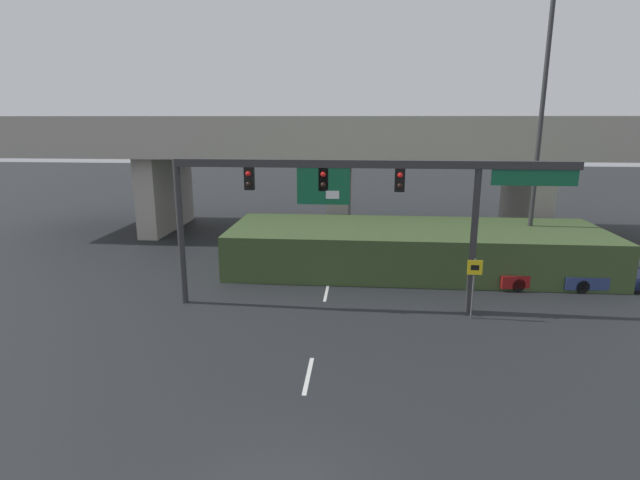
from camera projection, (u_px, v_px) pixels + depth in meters
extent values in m
cube|color=silver|center=(308.00, 375.00, 15.99)|extent=(0.14, 2.40, 0.01)
cube|color=silver|center=(326.00, 293.00, 23.58)|extent=(0.14, 2.40, 0.01)
cube|color=silver|center=(336.00, 250.00, 31.17)|extent=(0.14, 2.40, 0.01)
cube|color=silver|center=(341.00, 224.00, 38.76)|extent=(0.14, 2.40, 0.01)
cylinder|color=#2D2D30|center=(181.00, 233.00, 21.59)|extent=(0.28, 0.28, 6.38)
cylinder|color=#2D2D30|center=(474.00, 239.00, 20.54)|extent=(0.28, 0.28, 6.38)
cube|color=#2D2D30|center=(372.00, 164.00, 20.18)|extent=(16.37, 0.32, 0.32)
cube|color=black|center=(249.00, 178.00, 20.76)|extent=(0.40, 0.28, 0.95)
sphere|color=red|center=(248.00, 174.00, 20.54)|extent=(0.22, 0.22, 0.22)
sphere|color=black|center=(249.00, 184.00, 20.64)|extent=(0.22, 0.22, 0.22)
cube|color=black|center=(324.00, 179.00, 20.50)|extent=(0.40, 0.28, 0.95)
sphere|color=red|center=(323.00, 174.00, 20.28)|extent=(0.22, 0.22, 0.22)
sphere|color=black|center=(323.00, 185.00, 20.38)|extent=(0.22, 0.22, 0.22)
cube|color=black|center=(400.00, 180.00, 20.23)|extent=(0.40, 0.28, 0.95)
sphere|color=red|center=(400.00, 175.00, 20.02)|extent=(0.22, 0.22, 0.22)
sphere|color=black|center=(400.00, 186.00, 20.12)|extent=(0.22, 0.22, 0.22)
cube|color=#115B38|center=(323.00, 186.00, 20.47)|extent=(2.18, 0.08, 1.51)
cube|color=white|center=(333.00, 195.00, 20.47)|extent=(0.55, 0.03, 0.33)
cube|color=#115B38|center=(535.00, 178.00, 19.69)|extent=(3.34, 0.07, 0.64)
cylinder|color=#4C4C4C|center=(473.00, 289.00, 20.29)|extent=(0.08, 0.08, 2.54)
cube|color=yellow|center=(475.00, 268.00, 20.02)|extent=(0.60, 0.03, 0.60)
cube|color=black|center=(475.00, 268.00, 20.01)|extent=(0.33, 0.01, 0.21)
cylinder|color=#2D2D30|center=(540.00, 124.00, 25.85)|extent=(0.24, 0.24, 15.42)
cube|color=#A39E93|center=(341.00, 142.00, 34.68)|extent=(45.24, 9.38, 1.74)
cube|color=#A39E93|center=(337.00, 124.00, 30.02)|extent=(45.24, 0.40, 0.90)
cube|color=#A39E93|center=(166.00, 192.00, 36.63)|extent=(1.40, 7.50, 5.51)
cube|color=#A39E93|center=(340.00, 194.00, 35.55)|extent=(1.40, 7.50, 5.51)
cube|color=#A39E93|center=(525.00, 197.00, 34.46)|extent=(1.40, 7.50, 5.51)
cube|color=#384C28|center=(414.00, 248.00, 27.02)|extent=(19.80, 6.49, 2.32)
cube|color=maroon|center=(536.00, 276.00, 24.59)|extent=(4.62, 2.62, 0.61)
cube|color=black|center=(534.00, 263.00, 24.42)|extent=(2.53, 2.06, 0.71)
cylinder|color=black|center=(553.00, 273.00, 25.54)|extent=(0.67, 0.33, 0.64)
cylinder|color=black|center=(572.00, 283.00, 23.94)|extent=(0.67, 0.33, 0.64)
cylinder|color=black|center=(502.00, 274.00, 25.30)|extent=(0.67, 0.33, 0.64)
cylinder|color=black|center=(518.00, 285.00, 23.70)|extent=(0.67, 0.33, 0.64)
cube|color=navy|center=(601.00, 278.00, 24.21)|extent=(4.37, 2.14, 0.60)
cube|color=black|center=(600.00, 265.00, 24.06)|extent=(2.32, 1.82, 0.71)
cylinder|color=black|center=(619.00, 276.00, 25.02)|extent=(0.65, 0.26, 0.64)
cylinder|color=black|center=(639.00, 287.00, 23.41)|extent=(0.65, 0.26, 0.64)
cylinder|color=black|center=(566.00, 276.00, 25.08)|extent=(0.65, 0.26, 0.64)
cylinder|color=black|center=(582.00, 286.00, 23.47)|extent=(0.65, 0.26, 0.64)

